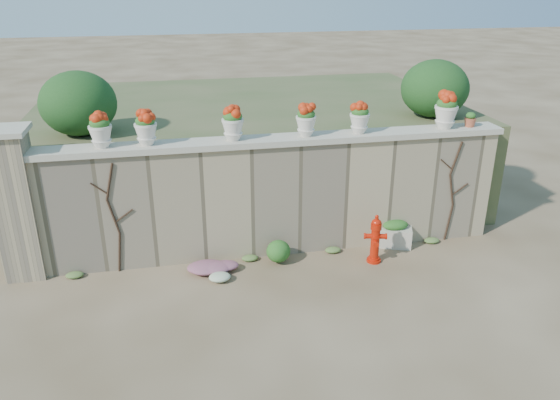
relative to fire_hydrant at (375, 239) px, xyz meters
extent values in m
plane|color=brown|center=(-1.60, -1.05, -0.44)|extent=(80.00, 80.00, 0.00)
cube|color=tan|center=(-1.60, 0.75, 0.56)|extent=(8.00, 0.40, 2.00)
cube|color=beige|center=(-1.60, 0.75, 1.61)|extent=(8.10, 0.52, 0.10)
cube|color=tan|center=(-5.75, 0.75, 0.76)|extent=(0.60, 0.60, 2.40)
cube|color=beige|center=(-5.75, 0.75, 2.00)|extent=(0.72, 0.72, 0.08)
cube|color=#384C23|center=(-1.60, 3.95, 0.56)|extent=(9.00, 6.00, 2.00)
ellipsoid|color=#143814|center=(-4.80, 1.95, 2.11)|extent=(1.30, 1.30, 1.10)
ellipsoid|color=#143814|center=(1.80, 1.95, 2.11)|extent=(1.30, 1.30, 1.10)
cylinder|color=black|center=(-4.26, 0.53, -0.09)|extent=(0.12, 0.04, 0.70)
cylinder|color=black|center=(-4.29, 0.53, 0.56)|extent=(0.17, 0.04, 0.61)
cylinder|color=black|center=(-4.28, 0.53, 1.16)|extent=(0.18, 0.04, 0.61)
cylinder|color=black|center=(-4.12, 0.53, 0.56)|extent=(0.30, 0.02, 0.22)
cylinder|color=black|center=(-4.45, 0.53, 1.06)|extent=(0.25, 0.02, 0.21)
cylinder|color=black|center=(1.64, 0.53, -0.09)|extent=(0.12, 0.04, 0.70)
cylinder|color=black|center=(1.61, 0.53, 0.56)|extent=(0.17, 0.04, 0.61)
cylinder|color=black|center=(1.62, 0.53, 1.16)|extent=(0.18, 0.04, 0.61)
cylinder|color=black|center=(1.78, 0.53, 0.56)|extent=(0.30, 0.02, 0.22)
cylinder|color=black|center=(1.45, 0.53, 1.06)|extent=(0.25, 0.02, 0.21)
cylinder|color=#BA1907|center=(0.00, 0.00, -0.42)|extent=(0.25, 0.25, 0.04)
cylinder|color=#BA1907|center=(0.00, 0.00, -0.09)|extent=(0.15, 0.15, 0.55)
cylinder|color=#BA1907|center=(0.00, 0.00, 0.05)|extent=(0.19, 0.19, 0.04)
cylinder|color=#BA1907|center=(0.00, 0.00, 0.23)|extent=(0.19, 0.19, 0.11)
ellipsoid|color=#BA1907|center=(0.00, 0.00, 0.32)|extent=(0.17, 0.17, 0.12)
cylinder|color=#BA1907|center=(0.00, 0.00, 0.39)|extent=(0.06, 0.06, 0.09)
cylinder|color=#BA1907|center=(-0.12, 0.03, 0.05)|extent=(0.14, 0.12, 0.09)
cylinder|color=#BA1907|center=(0.12, -0.03, 0.05)|extent=(0.14, 0.12, 0.09)
cylinder|color=#BA1907|center=(-0.02, -0.09, -0.04)|extent=(0.10, 0.10, 0.08)
cube|color=beige|center=(0.58, 0.50, -0.27)|extent=(0.68, 0.54, 0.35)
ellipsoid|color=#1E5119|center=(0.58, 0.50, -0.03)|extent=(0.53, 0.42, 0.18)
ellipsoid|color=#1E5119|center=(-1.60, 0.23, -0.19)|extent=(0.53, 0.48, 0.51)
ellipsoid|color=#B62487|center=(-2.71, 0.20, -0.33)|extent=(0.86, 0.57, 0.23)
ellipsoid|color=white|center=(-2.61, -0.08, -0.35)|extent=(0.51, 0.41, 0.18)
ellipsoid|color=#1E5119|center=(-4.34, 0.75, 2.05)|extent=(0.31, 0.31, 0.19)
ellipsoid|color=#B6280B|center=(-4.34, 0.75, 2.12)|extent=(0.27, 0.27, 0.19)
ellipsoid|color=#1E5119|center=(-3.66, 0.75, 2.04)|extent=(0.31, 0.31, 0.18)
ellipsoid|color=#B6280B|center=(-3.66, 0.75, 2.12)|extent=(0.27, 0.27, 0.19)
ellipsoid|color=#1E5119|center=(-2.28, 0.75, 2.05)|extent=(0.31, 0.31, 0.19)
ellipsoid|color=#B6280B|center=(-2.28, 0.75, 2.13)|extent=(0.27, 0.27, 0.19)
ellipsoid|color=#1E5119|center=(-1.06, 0.75, 2.03)|extent=(0.29, 0.29, 0.18)
ellipsoid|color=#B6280B|center=(-1.06, 0.75, 2.10)|extent=(0.26, 0.26, 0.18)
ellipsoid|color=#1E5119|center=(-0.13, 0.75, 2.03)|extent=(0.29, 0.29, 0.18)
ellipsoid|color=#B6280B|center=(-0.13, 0.75, 2.10)|extent=(0.26, 0.26, 0.18)
ellipsoid|color=#1E5119|center=(1.44, 0.75, 2.10)|extent=(0.35, 0.35, 0.21)
ellipsoid|color=#B6280B|center=(1.44, 0.75, 2.18)|extent=(0.30, 0.30, 0.22)
ellipsoid|color=#1E5119|center=(1.93, 0.75, 1.85)|extent=(0.17, 0.17, 0.12)
camera|label=1|loc=(-3.24, -7.82, 4.18)|focal=35.00mm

